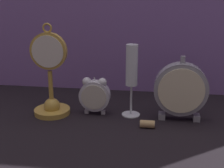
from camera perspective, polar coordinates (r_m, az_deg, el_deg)
ground_plane at (r=0.92m, az=-0.70°, el=-7.53°), size 4.00×4.00×0.00m
pocket_watch_on_stand at (r=0.98m, az=-11.17°, el=0.02°), size 0.11×0.11×0.29m
alarm_clock_twin_bell at (r=0.97m, az=-3.19°, el=-1.85°), size 0.10×0.03×0.12m
mantel_clock_silver at (r=0.94m, az=12.47°, el=-1.02°), size 0.16×0.04×0.20m
champagne_flute at (r=0.94m, az=3.61°, el=2.28°), size 0.06×0.06×0.22m
wine_cork at (r=0.91m, az=6.49°, el=-7.21°), size 0.04×0.02×0.02m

